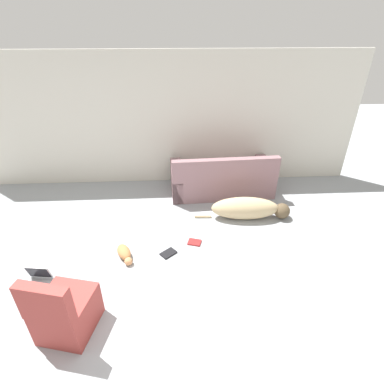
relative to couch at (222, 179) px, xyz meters
The scene contains 9 objects.
ground_plane 3.41m from the couch, 108.83° to the right, with size 20.00×20.00×0.00m, color #999EA3.
wall_back 1.62m from the couch, 151.43° to the left, with size 7.78×0.06×2.62m.
couch is the anchor object (origin of this frame).
dog 1.00m from the couch, 69.50° to the right, with size 1.69×0.45×0.40m.
cat 2.52m from the couch, 132.48° to the right, with size 0.32×0.50×0.16m.
laptop_open 3.62m from the couch, 140.62° to the right, with size 0.36×0.34×0.24m.
book_black 2.12m from the couch, 120.06° to the right, with size 0.27×0.26×0.02m.
book_red 1.73m from the couch, 112.05° to the right, with size 0.24×0.20×0.02m.
side_chair 3.72m from the couch, 125.44° to the right, with size 0.67×0.71×0.91m.
Camera 1 is at (0.22, -2.05, 3.10)m, focal length 28.00 mm.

